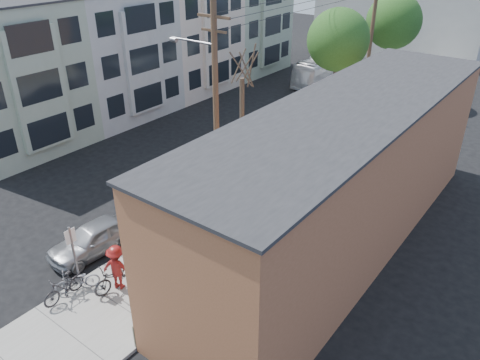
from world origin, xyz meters
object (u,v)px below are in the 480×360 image
Objects in this scene: patron_green at (229,245)px; car_4 at (330,105)px; tree_bare at (242,137)px; car_0 at (94,238)px; patron_grey at (241,235)px; cyclist at (117,267)px; parking_meter_near at (151,223)px; parking_meter_far at (261,157)px; sign_post at (74,252)px; car_3 at (291,125)px; parked_bike_b at (77,281)px; bus at (330,68)px; tree_leafy_mid at (338,40)px; patio_chair_b at (149,312)px; utility_pole_near at (215,104)px; patio_chair_a at (169,297)px; car_2 at (232,158)px; parked_bike_a at (64,287)px; car_1 at (169,196)px; tree_leafy_far at (394,21)px.

patron_green reaches higher than car_4.
tree_bare is 1.49× the size of car_0.
patron_grey is 1.02× the size of cyclist.
parking_meter_far is at bearing 90.00° from parking_meter_near.
sign_post reaches higher than car_3.
parking_meter_near reaches higher than parked_bike_b.
bus reaches higher than patron_green.
tree_leafy_mid is at bearing 119.56° from parked_bike_b.
patio_chair_b is (3.15, -19.87, -5.86)m from tree_leafy_mid.
patio_chair_a is at bearing -63.30° from utility_pole_near.
patron_green reaches higher than parking_meter_near.
car_2 reaches higher than parked_bike_b.
bus reaches higher than parked_bike_b.
patio_chair_b is 0.14× the size of car_3.
parked_bike_a is at bearing -60.29° from parked_bike_b.
utility_pole_near reaches higher than car_2.
patron_grey is at bearing -53.36° from tree_bare.
patron_grey is 0.47× the size of car_1.
parked_bike_b is at bearing -91.69° from tree_bare.
bus is (-3.93, 13.16, 0.48)m from car_3.
patio_chair_a is 4.09m from parked_bike_a.
car_3 is at bearing -134.33° from patron_green.
utility_pole_near is 10.41m from parked_bike_a.
car_0 is at bearing 161.29° from patio_chair_a.
utility_pole_near is 6.45m from patron_grey.
bus is (-9.12, 30.14, 0.74)m from patio_chair_a.
car_4 is at bearing 91.61° from parked_bike_a.
car_0 is at bearing 175.14° from patio_chair_b.
car_2 is at bearing 94.08° from car_0.
tree_leafy_mid reaches higher than tree_bare.
parked_bike_b is (-3.53, -5.10, -0.32)m from patron_green.
car_4 is (-2.00, -5.68, -5.60)m from tree_leafy_far.
tree_bare is 6.07m from patron_grey.
car_4 is at bearing 93.89° from car_0.
patron_grey is at bearing -61.13° from parking_meter_far.
patron_green reaches higher than car_0.
car_1 is (-2.85, 5.69, -0.43)m from cyclist.
sign_post is 0.66× the size of car_4.
parking_meter_near is at bearing -87.28° from car_4.
car_0 is 0.99× the size of car_1.
parking_meter_near is 0.80× the size of patron_green.
tree_leafy_mid is (0.55, 7.53, 5.47)m from parking_meter_far.
parked_bike_a is at bearing -87.12° from parking_meter_near.
sign_post reaches higher than bus.
car_2 is (-2.03, -8.35, -5.67)m from tree_leafy_mid.
sign_post is 1.81× the size of patron_green.
car_0 is (-2.85, 1.01, -0.41)m from cyclist.
car_3 is at bearing 95.78° from parking_meter_near.
patron_grey reaches higher than car_0.
patron_green is (3.78, 0.92, -0.06)m from parking_meter_near.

